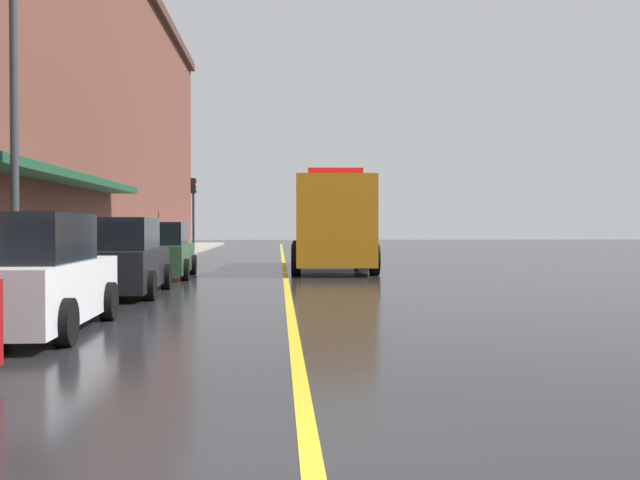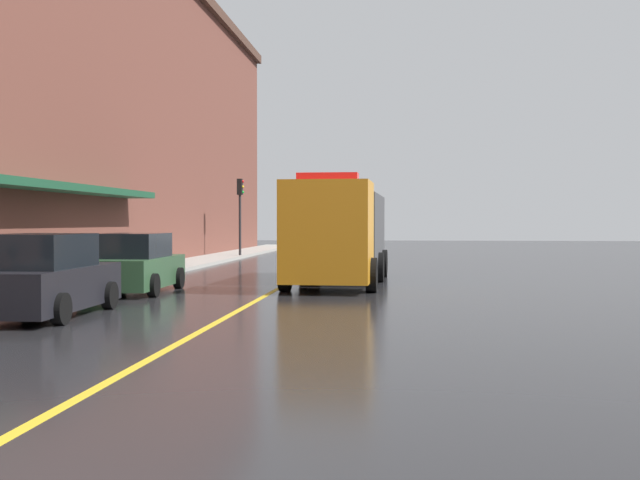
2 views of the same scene
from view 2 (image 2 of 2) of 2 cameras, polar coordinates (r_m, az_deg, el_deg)
name	(u,v)px [view 2 (image 2 of 2)]	position (r m, az deg, el deg)	size (l,w,h in m)	color
ground_plane	(300,276)	(28.65, -1.45, -2.71)	(112.00, 112.00, 0.00)	#232326
sidewalk_left	(138,273)	(30.07, -13.26, -2.41)	(2.40, 70.00, 0.15)	#9E9B93
lane_center_stripe	(300,276)	(28.65, -1.45, -2.70)	(0.16, 70.00, 0.01)	gold
parked_car_2	(43,278)	(17.55, -19.74, -2.65)	(2.20, 4.56, 1.77)	black
parked_car_3	(135,265)	(22.73, -13.49, -1.79)	(2.14, 4.42, 1.70)	#2D5133
utility_truck	(340,234)	(25.40, 1.47, 0.47)	(3.04, 9.12, 3.43)	orange
traffic_light_near	(240,202)	(43.72, -5.91, 2.82)	(0.38, 0.36, 4.30)	#232326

